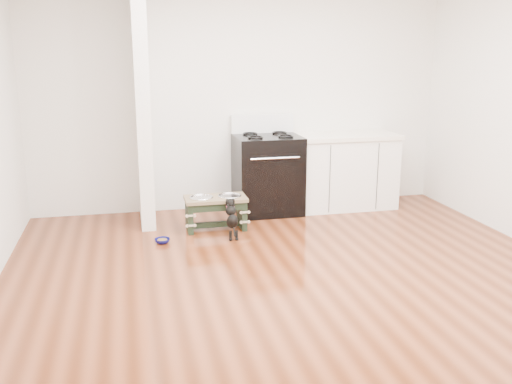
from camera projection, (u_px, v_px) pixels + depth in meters
name	position (u px, v px, depth m)	size (l,w,h in m)	color
ground	(300.00, 283.00, 4.78)	(5.00, 5.00, 0.00)	#4B1F0D
room_shell	(304.00, 88.00, 4.38)	(5.00, 5.00, 5.00)	silver
partition_wall	(142.00, 102.00, 6.18)	(0.15, 0.80, 2.70)	silver
oven_range	(267.00, 173.00, 6.76)	(0.76, 0.69, 1.14)	black
cabinet_run	(344.00, 171.00, 6.99)	(1.24, 0.64, 0.91)	white
dog_feeder	(216.00, 206.00, 6.14)	(0.66, 0.35, 0.38)	black
puppy	(232.00, 217.00, 5.89)	(0.12, 0.34, 0.40)	black
floor_bowl	(162.00, 241.00, 5.76)	(0.19, 0.19, 0.05)	#0B0D53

